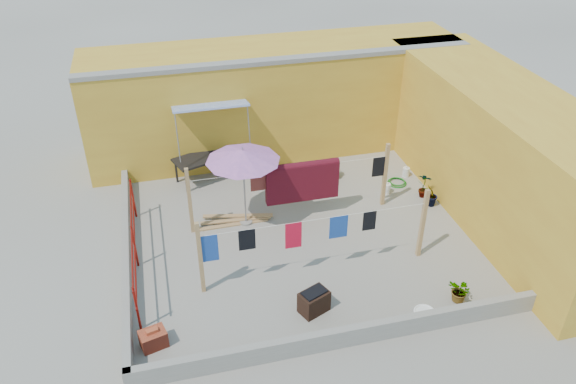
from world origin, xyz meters
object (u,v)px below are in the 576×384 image
object	(u,v)px
green_hose	(397,182)
water_jug_a	(406,172)
plant_back_a	(311,176)
patio_umbrella	(243,156)
water_jug_b	(387,188)
brick_stack	(153,339)
brazier	(314,301)
white_basin	(424,313)
outdoor_table	(203,159)

from	to	relation	value
green_hose	water_jug_a	bearing A→B (deg)	38.18
green_hose	plant_back_a	size ratio (longest dim) A/B	0.62
patio_umbrella	water_jug_a	xyz separation A→B (m)	(4.86, 1.13, -1.79)
water_jug_b	brick_stack	bearing A→B (deg)	-148.17
patio_umbrella	water_jug_b	xyz separation A→B (m)	(3.99, 0.44, -1.79)
plant_back_a	water_jug_a	bearing A→B (deg)	0.00
brick_stack	brazier	distance (m)	3.24
white_basin	green_hose	xyz separation A→B (m)	(1.50, 4.87, -0.00)
brick_stack	brazier	bearing A→B (deg)	2.68
outdoor_table	green_hose	xyz separation A→B (m)	(5.23, -1.53, -0.63)
outdoor_table	white_basin	world-z (taller)	outdoor_table
patio_umbrella	plant_back_a	world-z (taller)	patio_umbrella
patio_umbrella	brick_stack	xyz separation A→B (m)	(-2.45, -3.55, -1.75)
outdoor_table	patio_umbrella	bearing A→B (deg)	-72.05
water_jug_b	green_hose	xyz separation A→B (m)	(0.48, 0.38, -0.10)
patio_umbrella	brazier	bearing A→B (deg)	-76.91
outdoor_table	green_hose	bearing A→B (deg)	-16.33
brazier	water_jug_b	bearing A→B (deg)	50.25
water_jug_b	patio_umbrella	bearing A→B (deg)	-173.64
outdoor_table	white_basin	size ratio (longest dim) A/B	3.88
patio_umbrella	plant_back_a	bearing A→B (deg)	29.36
white_basin	green_hose	world-z (taller)	green_hose
brick_stack	water_jug_a	size ratio (longest dim) A/B	1.84
brick_stack	water_jug_a	bearing A→B (deg)	32.66
water_jug_a	green_hose	distance (m)	0.51
outdoor_table	brazier	world-z (taller)	outdoor_table
patio_umbrella	brick_stack	world-z (taller)	patio_umbrella
green_hose	brazier	bearing A→B (deg)	-131.04
outdoor_table	plant_back_a	xyz separation A→B (m)	(2.78, -1.22, -0.23)
brazier	water_jug_b	size ratio (longest dim) A/B	2.16
brazier	water_jug_a	distance (m)	6.09
brick_stack	water_jug_b	size ratio (longest dim) A/B	1.78
brazier	green_hose	world-z (taller)	brazier
outdoor_table	brick_stack	size ratio (longest dim) A/B	3.08
white_basin	brick_stack	bearing A→B (deg)	174.78
water_jug_b	water_jug_a	bearing A→B (deg)	38.29
patio_umbrella	outdoor_table	world-z (taller)	patio_umbrella
white_basin	water_jug_b	size ratio (longest dim) A/B	1.41
brazier	green_hose	distance (m)	5.60
brick_stack	plant_back_a	xyz separation A→B (m)	(4.46, 4.68, 0.25)
outdoor_table	water_jug_a	world-z (taller)	outdoor_table
water_jug_a	green_hose	bearing A→B (deg)	-141.82
outdoor_table	water_jug_b	bearing A→B (deg)	-21.93
outdoor_table	water_jug_b	distance (m)	5.15
patio_umbrella	water_jug_a	distance (m)	5.30
white_basin	green_hose	distance (m)	5.09
water_jug_a	brick_stack	bearing A→B (deg)	-147.34
water_jug_b	green_hose	bearing A→B (deg)	38.37
water_jug_b	outdoor_table	bearing A→B (deg)	158.07
water_jug_b	green_hose	world-z (taller)	water_jug_b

